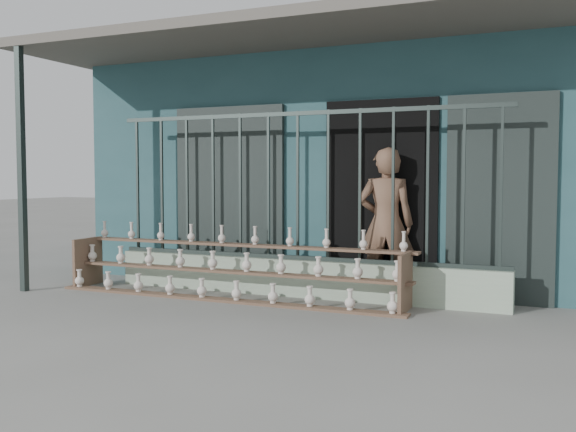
% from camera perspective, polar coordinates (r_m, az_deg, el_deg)
% --- Properties ---
extents(ground, '(60.00, 60.00, 0.00)m').
position_cam_1_polar(ground, '(6.75, -3.40, -8.99)').
color(ground, slate).
extents(workshop_building, '(7.40, 6.60, 3.21)m').
position_cam_1_polar(workshop_building, '(10.54, 7.00, 4.36)').
color(workshop_building, '#284E54').
rests_on(workshop_building, ground).
extents(parapet_wall, '(5.00, 0.20, 0.45)m').
position_cam_1_polar(parapet_wall, '(7.87, 0.87, -5.52)').
color(parapet_wall, '#A6BDA2').
rests_on(parapet_wall, ground).
extents(security_fence, '(5.00, 0.04, 1.80)m').
position_cam_1_polar(security_fence, '(7.77, 0.88, 2.69)').
color(security_fence, '#283330').
rests_on(security_fence, parapet_wall).
extents(shelf_rack, '(4.50, 0.68, 0.85)m').
position_cam_1_polar(shelf_rack, '(7.79, -5.30, -4.65)').
color(shelf_rack, brown).
rests_on(shelf_rack, ground).
extents(elderly_woman, '(0.73, 0.56, 1.81)m').
position_cam_1_polar(elderly_woman, '(7.72, 8.69, -0.67)').
color(elderly_woman, brown).
rests_on(elderly_woman, ground).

